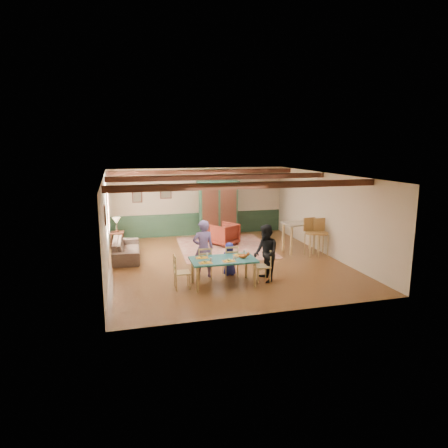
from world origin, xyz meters
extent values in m
plane|color=#5B3319|center=(0.00, 0.00, 0.00)|extent=(8.00, 8.00, 0.00)
cube|color=beige|center=(0.00, 4.00, 1.35)|extent=(7.00, 0.02, 2.70)
cube|color=beige|center=(-3.50, 0.00, 1.35)|extent=(0.02, 8.00, 2.70)
cube|color=beige|center=(3.50, 0.00, 1.35)|extent=(0.02, 8.00, 2.70)
cube|color=white|center=(0.00, 0.00, 2.70)|extent=(7.00, 8.00, 0.02)
cube|color=#1D3524|center=(0.00, 3.98, 0.45)|extent=(6.95, 0.03, 0.90)
cube|color=black|center=(0.00, -2.30, 2.61)|extent=(6.95, 0.16, 0.16)
cube|color=black|center=(0.00, 0.40, 2.61)|extent=(6.95, 0.16, 0.16)
cube|color=black|center=(0.00, 3.00, 2.61)|extent=(6.95, 0.16, 0.16)
imported|color=#705999|center=(-0.95, -1.26, 0.80)|extent=(0.59, 0.39, 1.60)
imported|color=black|center=(0.57, -2.02, 0.77)|extent=(0.59, 0.75, 1.53)
imported|color=navy|center=(-0.20, -1.27, 0.47)|extent=(0.46, 0.30, 0.93)
cube|color=beige|center=(0.47, 1.76, 0.01)|extent=(3.34, 3.88, 0.01)
cube|color=#163926|center=(0.61, 3.18, 1.12)|extent=(1.63, 0.76, 2.24)
imported|color=#521510|center=(0.54, 2.09, 0.40)|extent=(1.19, 1.20, 0.80)
imported|color=#3C2D25|center=(-2.94, 1.21, 0.31)|extent=(0.92, 2.14, 0.62)
camera|label=1|loc=(-3.16, -11.57, 3.58)|focal=32.00mm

